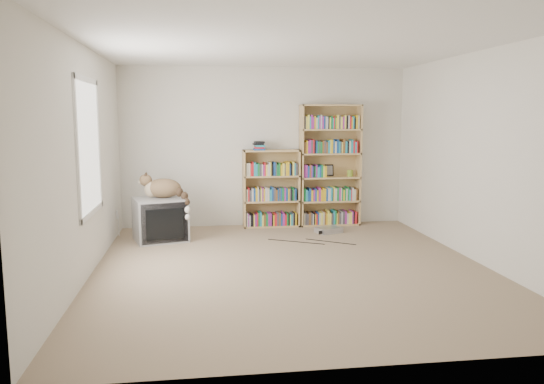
{
  "coord_description": "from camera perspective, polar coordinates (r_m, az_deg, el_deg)",
  "views": [
    {
      "loc": [
        -1.03,
        -5.87,
        1.73
      ],
      "look_at": [
        -0.09,
        1.0,
        0.74
      ],
      "focal_mm": 35.0,
      "sensor_mm": 36.0,
      "label": 1
    }
  ],
  "objects": [
    {
      "name": "wall_left",
      "position": [
        6.01,
        -19.51,
        3.05
      ],
      "size": [
        0.02,
        5.0,
        2.5
      ],
      "primitive_type": "cube",
      "color": "silver",
      "rests_on": "floor"
    },
    {
      "name": "floor_cables",
      "position": [
        7.38,
        1.72,
        -5.43
      ],
      "size": [
        1.2,
        0.7,
        0.01
      ],
      "primitive_type": null,
      "color": "black",
      "rests_on": "floor"
    },
    {
      "name": "wall_outlet",
      "position": [
        8.03,
        -16.33,
        -2.34
      ],
      "size": [
        0.01,
        0.08,
        0.13
      ],
      "primitive_type": "cube",
      "color": "silver",
      "rests_on": "wall_left"
    },
    {
      "name": "cat",
      "position": [
        7.56,
        -11.26,
        0.12
      ],
      "size": [
        0.73,
        0.54,
        0.6
      ],
      "rotation": [
        0.0,
        0.0,
        -0.01
      ],
      "color": "#352316",
      "rests_on": "crt_tv"
    },
    {
      "name": "ceiling",
      "position": [
        6.01,
        2.23,
        15.46
      ],
      "size": [
        4.5,
        5.0,
        0.02
      ],
      "primitive_type": "cube",
      "color": "white",
      "rests_on": "wall_back"
    },
    {
      "name": "wall_front",
      "position": [
        3.55,
        9.14,
        0.22
      ],
      "size": [
        4.5,
        0.02,
        2.5
      ],
      "primitive_type": "cube",
      "color": "silver",
      "rests_on": "floor"
    },
    {
      "name": "wall_right",
      "position": [
        6.74,
        21.4,
        3.45
      ],
      "size": [
        0.02,
        5.0,
        2.5
      ],
      "primitive_type": "cube",
      "color": "silver",
      "rests_on": "floor"
    },
    {
      "name": "bookcase_tall",
      "position": [
        8.52,
        6.22,
        2.51
      ],
      "size": [
        0.96,
        0.3,
        1.92
      ],
      "color": "tan",
      "rests_on": "floor"
    },
    {
      "name": "wall_back",
      "position": [
        8.44,
        -0.78,
        4.84
      ],
      "size": [
        4.5,
        0.02,
        2.5
      ],
      "primitive_type": "cube",
      "color": "silver",
      "rests_on": "floor"
    },
    {
      "name": "bookcase_short",
      "position": [
        8.38,
        -0.11,
        0.03
      ],
      "size": [
        0.88,
        0.3,
        1.22
      ],
      "color": "tan",
      "rests_on": "floor"
    },
    {
      "name": "framed_print",
      "position": [
        8.6,
        6.16,
        2.35
      ],
      "size": [
        0.14,
        0.05,
        0.19
      ],
      "primitive_type": "cube",
      "rotation": [
        -0.17,
        0.0,
        0.0
      ],
      "color": "black",
      "rests_on": "bookcase_tall"
    },
    {
      "name": "window",
      "position": [
        6.19,
        -19.09,
        4.6
      ],
      "size": [
        0.02,
        1.22,
        1.52
      ],
      "primitive_type": "cube",
      "color": "white",
      "rests_on": "wall_left"
    },
    {
      "name": "book_stack",
      "position": [
        8.23,
        -1.44,
        5.0
      ],
      "size": [
        0.2,
        0.25,
        0.14
      ],
      "primitive_type": "cube",
      "color": "red",
      "rests_on": "bookcase_short"
    },
    {
      "name": "crt_tv",
      "position": [
        7.63,
        -11.95,
        -2.89
      ],
      "size": [
        0.83,
        0.79,
        0.6
      ],
      "rotation": [
        0.0,
        0.0,
        0.27
      ],
      "color": "#949496",
      "rests_on": "floor"
    },
    {
      "name": "dvd_player",
      "position": [
        8.04,
        6.11,
        -4.07
      ],
      "size": [
        0.44,
        0.38,
        0.08
      ],
      "primitive_type": "cube",
      "rotation": [
        0.0,
        0.0,
        0.39
      ],
      "color": "#A9A9AE",
      "rests_on": "floor"
    },
    {
      "name": "green_mug",
      "position": [
        8.59,
        8.37,
        2.03
      ],
      "size": [
        0.09,
        0.09,
        0.1
      ],
      "primitive_type": "cylinder",
      "color": "olive",
      "rests_on": "bookcase_tall"
    },
    {
      "name": "floor",
      "position": [
        6.2,
        2.1,
        -8.11
      ],
      "size": [
        4.5,
        5.0,
        0.01
      ],
      "primitive_type": "cube",
      "color": "gray",
      "rests_on": "ground"
    }
  ]
}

